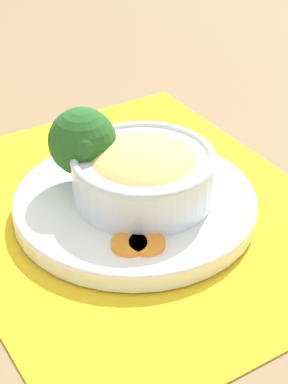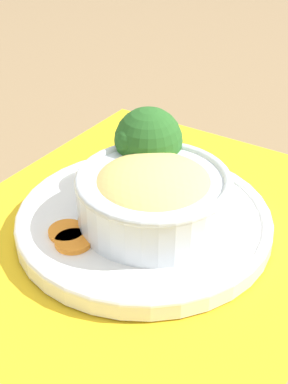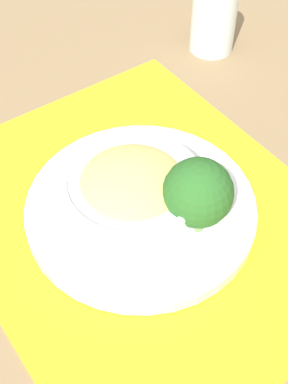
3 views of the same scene
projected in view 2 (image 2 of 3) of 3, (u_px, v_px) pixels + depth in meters
The scene contains 7 objects.
ground_plane at pixel (144, 231), 0.58m from camera, with size 4.00×4.00×0.00m, color #8C704C.
placemat at pixel (144, 229), 0.58m from camera, with size 0.50×0.42×0.00m.
plate at pixel (144, 219), 0.57m from camera, with size 0.27×0.27×0.02m.
bowl at pixel (154, 194), 0.55m from camera, with size 0.16×0.16×0.06m.
broccoli_floret at pixel (148, 141), 0.60m from camera, with size 0.08×0.08×0.09m.
carrot_slice_near at pixel (67, 232), 0.54m from camera, with size 0.04×0.04×0.01m.
carrot_slice_middle at pixel (73, 241), 0.53m from camera, with size 0.04×0.04×0.01m.
Camera 2 is at (-0.40, -0.24, 0.35)m, focal length 50.00 mm.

